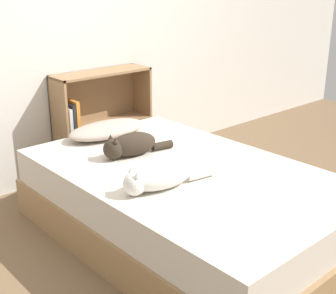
# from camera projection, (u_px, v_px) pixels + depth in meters

# --- Properties ---
(ground_plane) EXTENTS (8.00, 8.00, 0.00)m
(ground_plane) POSITION_uv_depth(u_px,v_px,m) (184.00, 237.00, 3.03)
(ground_plane) COLOR brown
(wall_back) EXTENTS (8.00, 0.06, 2.50)m
(wall_back) POSITION_uv_depth(u_px,v_px,m) (59.00, 23.00, 3.59)
(wall_back) COLOR silver
(wall_back) RESTS_ON ground_plane
(bed) EXTENTS (1.29, 2.07, 0.48)m
(bed) POSITION_uv_depth(u_px,v_px,m) (184.00, 204.00, 2.95)
(bed) COLOR #99754C
(bed) RESTS_ON ground_plane
(pillow) EXTENTS (0.62, 0.32, 0.10)m
(pillow) POSITION_uv_depth(u_px,v_px,m) (107.00, 129.00, 3.44)
(pillow) COLOR #B29E8E
(pillow) RESTS_ON bed
(cat_light) EXTENTS (0.57, 0.24, 0.15)m
(cat_light) POSITION_uv_depth(u_px,v_px,m) (159.00, 177.00, 2.57)
(cat_light) COLOR white
(cat_light) RESTS_ON bed
(cat_dark) EXTENTS (0.50, 0.21, 0.16)m
(cat_dark) POSITION_uv_depth(u_px,v_px,m) (130.00, 145.00, 3.05)
(cat_dark) COLOR #33281E
(cat_dark) RESTS_ON bed
(bookshelf) EXTENTS (0.84, 0.26, 0.87)m
(bookshelf) POSITION_uv_depth(u_px,v_px,m) (99.00, 122.00, 3.92)
(bookshelf) COLOR #8E6B47
(bookshelf) RESTS_ON ground_plane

